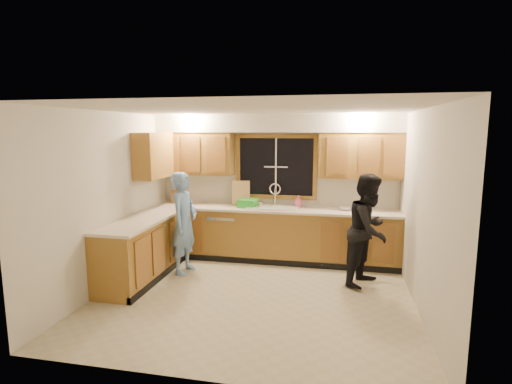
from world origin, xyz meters
TOP-DOWN VIEW (x-y plane):
  - floor at (0.00, 0.00)m, footprint 4.20×4.20m
  - ceiling at (0.00, 0.00)m, footprint 4.20×4.20m
  - wall_back at (0.00, 1.90)m, footprint 4.20×0.00m
  - wall_left at (-2.10, 0.00)m, footprint 0.00×3.80m
  - wall_right at (2.10, 0.00)m, footprint 0.00×3.80m
  - base_cabinets_back at (0.00, 1.60)m, footprint 4.20×0.60m
  - base_cabinets_left at (-1.80, 0.35)m, footprint 0.60×1.90m
  - countertop_back at (0.00, 1.58)m, footprint 4.20×0.63m
  - countertop_left at (-1.79, 0.35)m, footprint 0.63×1.90m
  - upper_cabinets_left at (-1.43, 1.73)m, footprint 1.35×0.33m
  - upper_cabinets_right at (1.43, 1.73)m, footprint 1.35×0.33m
  - upper_cabinets_return at (-1.94, 1.12)m, footprint 0.33×0.90m
  - soffit at (0.00, 1.72)m, footprint 4.20×0.35m
  - window_frame at (0.00, 1.89)m, footprint 1.44×0.03m
  - sink at (0.00, 1.60)m, footprint 0.86×0.52m
  - dishwasher at (-0.85, 1.59)m, footprint 0.60×0.56m
  - stove at (-1.80, -0.22)m, footprint 0.58×0.75m
  - man at (-1.27, 0.72)m, footprint 0.44×0.62m
  - woman at (1.53, 0.79)m, footprint 0.91×0.99m
  - knife_block at (-1.84, 1.73)m, footprint 0.14×0.12m
  - cutting_board at (-0.62, 1.80)m, footprint 0.34×0.19m
  - dish_crate at (-0.44, 1.58)m, footprint 0.34×0.32m
  - soap_bottle at (0.42, 1.75)m, footprint 0.10×0.11m
  - bowl at (1.20, 1.65)m, footprint 0.20×0.20m
  - can_left at (-0.38, 1.47)m, footprint 0.09×0.09m
  - can_right at (-0.21, 1.52)m, footprint 0.09×0.09m

SIDE VIEW (x-z plane):
  - floor at x=0.00m, z-range 0.00..0.00m
  - dishwasher at x=-0.85m, z-range 0.00..0.82m
  - base_cabinets_back at x=0.00m, z-range 0.00..0.88m
  - base_cabinets_left at x=-1.80m, z-range 0.00..0.88m
  - stove at x=-1.80m, z-range 0.00..0.90m
  - man at x=-1.27m, z-range 0.00..1.60m
  - woman at x=1.53m, z-range 0.00..1.63m
  - sink at x=0.00m, z-range 0.58..1.15m
  - countertop_back at x=0.00m, z-range 0.88..0.92m
  - countertop_left at x=-1.79m, z-range 0.88..0.92m
  - bowl at x=1.20m, z-range 0.92..0.97m
  - can_right at x=-0.21m, z-range 0.92..1.04m
  - can_left at x=-0.38m, z-range 0.92..1.04m
  - dish_crate at x=-0.44m, z-range 0.92..1.06m
  - soap_bottle at x=0.42m, z-range 0.92..1.13m
  - knife_block at x=-1.84m, z-range 0.92..1.14m
  - cutting_board at x=-0.62m, z-range 0.92..1.35m
  - wall_back at x=0.00m, z-range -0.85..3.35m
  - wall_left at x=-2.10m, z-range -0.65..3.15m
  - wall_right at x=2.10m, z-range -0.65..3.15m
  - window_frame at x=0.00m, z-range 1.03..2.17m
  - upper_cabinets_left at x=-1.43m, z-range 1.45..2.20m
  - upper_cabinets_right at x=1.43m, z-range 1.45..2.20m
  - upper_cabinets_return at x=-1.94m, z-range 1.45..2.20m
  - soffit at x=0.00m, z-range 2.20..2.50m
  - ceiling at x=0.00m, z-range 2.50..2.50m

